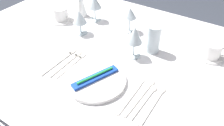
# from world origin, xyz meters

# --- Properties ---
(dining_table) EXTENTS (1.80, 1.11, 0.74)m
(dining_table) POSITION_xyz_m (0.00, 0.00, 0.66)
(dining_table) COLOR white
(dining_table) RESTS_ON ground
(dinner_plate) EXTENTS (0.26, 0.26, 0.02)m
(dinner_plate) POSITION_xyz_m (0.00, -0.21, 0.75)
(dinner_plate) COLOR white
(dinner_plate) RESTS_ON dining_table
(toothbrush_package) EXTENTS (0.11, 0.21, 0.02)m
(toothbrush_package) POSITION_xyz_m (0.00, -0.21, 0.77)
(toothbrush_package) COLOR blue
(toothbrush_package) RESTS_ON dinner_plate
(fork_outer) EXTENTS (0.02, 0.20, 0.00)m
(fork_outer) POSITION_xyz_m (-0.16, -0.18, 0.74)
(fork_outer) COLOR beige
(fork_outer) RESTS_ON dining_table
(fork_inner) EXTENTS (0.02, 0.22, 0.00)m
(fork_inner) POSITION_xyz_m (-0.18, -0.18, 0.74)
(fork_inner) COLOR beige
(fork_inner) RESTS_ON dining_table
(fork_salad) EXTENTS (0.02, 0.23, 0.00)m
(fork_salad) POSITION_xyz_m (-0.22, -0.19, 0.74)
(fork_salad) COLOR beige
(fork_salad) RESTS_ON dining_table
(dinner_knife) EXTENTS (0.02, 0.22, 0.00)m
(dinner_knife) POSITION_xyz_m (0.16, -0.21, 0.74)
(dinner_knife) COLOR beige
(dinner_knife) RESTS_ON dining_table
(spoon_soup) EXTENTS (0.03, 0.23, 0.01)m
(spoon_soup) POSITION_xyz_m (0.20, -0.16, 0.74)
(spoon_soup) COLOR beige
(spoon_soup) RESTS_ON dining_table
(spoon_dessert) EXTENTS (0.03, 0.21, 0.01)m
(spoon_dessert) POSITION_xyz_m (0.22, -0.18, 0.74)
(spoon_dessert) COLOR beige
(spoon_dessert) RESTS_ON dining_table
(spoon_tea) EXTENTS (0.03, 0.22, 0.01)m
(spoon_tea) POSITION_xyz_m (0.26, -0.17, 0.74)
(spoon_tea) COLOR beige
(spoon_tea) RESTS_ON dining_table
(saucer_left) EXTENTS (0.12, 0.12, 0.01)m
(saucer_left) POSITION_xyz_m (0.36, 0.22, 0.74)
(saucer_left) COLOR white
(saucer_left) RESTS_ON dining_table
(coffee_cup_left) EXTENTS (0.11, 0.09, 0.07)m
(coffee_cup_left) POSITION_xyz_m (0.36, 0.22, 0.79)
(coffee_cup_left) COLOR white
(coffee_cup_left) RESTS_ON saucer_left
(saucer_far) EXTENTS (0.14, 0.14, 0.01)m
(saucer_far) POSITION_xyz_m (-0.48, 0.10, 0.74)
(saucer_far) COLOR white
(saucer_far) RESTS_ON dining_table
(coffee_cup_far) EXTENTS (0.11, 0.09, 0.07)m
(coffee_cup_far) POSITION_xyz_m (-0.48, 0.10, 0.79)
(coffee_cup_far) COLOR white
(coffee_cup_far) RESTS_ON saucer_far
(wine_glass_centre) EXTENTS (0.08, 0.08, 0.13)m
(wine_glass_centre) POSITION_xyz_m (-0.29, 0.05, 0.83)
(wine_glass_centre) COLOR silver
(wine_glass_centre) RESTS_ON dining_table
(wine_glass_left) EXTENTS (0.07, 0.07, 0.14)m
(wine_glass_left) POSITION_xyz_m (-0.08, 0.22, 0.84)
(wine_glass_left) COLOR silver
(wine_glass_left) RESTS_ON dining_table
(wine_glass_right) EXTENTS (0.08, 0.08, 0.15)m
(wine_glass_right) POSITION_xyz_m (-0.32, 0.22, 0.85)
(wine_glass_right) COLOR silver
(wine_glass_right) RESTS_ON dining_table
(wine_glass_far) EXTENTS (0.07, 0.07, 0.16)m
(wine_glass_far) POSITION_xyz_m (0.05, 0.03, 0.85)
(wine_glass_far) COLOR silver
(wine_glass_far) RESTS_ON dining_table
(drink_tumbler) EXTENTS (0.07, 0.07, 0.14)m
(drink_tumbler) POSITION_xyz_m (0.11, 0.11, 0.81)
(drink_tumbler) COLOR silver
(drink_tumbler) RESTS_ON dining_table
(napkin_folded) EXTENTS (0.07, 0.07, 0.17)m
(napkin_folded) POSITION_xyz_m (-0.42, 0.22, 0.83)
(napkin_folded) COLOR white
(napkin_folded) RESTS_ON dining_table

